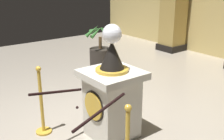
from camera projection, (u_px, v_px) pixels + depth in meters
ground_plane at (86, 130)px, 4.33m from camera, size 12.58×12.58×0.00m
pedestal_clock at (112, 95)px, 3.99m from camera, size 0.77×0.77×1.67m
stanchion_near at (42, 110)px, 4.14m from camera, size 0.24×0.24×1.06m
velvet_rope at (77, 101)px, 3.47m from camera, size 0.99×0.96×0.22m
potted_palm_left at (100, 54)px, 7.17m from camera, size 0.80×0.75×1.15m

